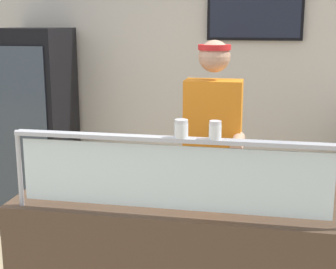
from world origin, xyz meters
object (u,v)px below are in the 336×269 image
(pepper_flake_shaker, at_px, (215,131))
(drink_fridge, at_px, (36,127))
(parmesan_shaker, at_px, (181,130))
(pizza_server, at_px, (173,187))
(pizza_tray, at_px, (177,190))
(worker_figure, at_px, (213,153))

(pepper_flake_shaker, height_order, drink_fridge, drink_fridge)
(parmesan_shaker, bearing_deg, pepper_flake_shaker, -0.00)
(pizza_server, height_order, pepper_flake_shaker, pepper_flake_shaker)
(drink_fridge, bearing_deg, pizza_tray, -44.84)
(pizza_server, relative_size, parmesan_shaker, 3.24)
(pizza_tray, relative_size, worker_figure, 0.26)
(worker_figure, height_order, drink_fridge, drink_fridge)
(pizza_server, height_order, drink_fridge, drink_fridge)
(pizza_server, height_order, worker_figure, worker_figure)
(pizza_server, distance_m, pepper_flake_shaker, 0.57)
(parmesan_shaker, bearing_deg, pizza_tray, 103.29)
(parmesan_shaker, relative_size, drink_fridge, 0.05)
(worker_figure, bearing_deg, parmesan_shaker, -92.39)
(pizza_tray, bearing_deg, parmesan_shaker, -76.71)
(pizza_tray, xyz_separation_m, pizza_server, (-0.02, -0.02, 0.02))
(pizza_server, xyz_separation_m, worker_figure, (0.14, 0.71, 0.02))
(pizza_server, bearing_deg, drink_fridge, 144.99)
(pizza_server, distance_m, parmesan_shaker, 0.52)
(pepper_flake_shaker, relative_size, drink_fridge, 0.05)
(pizza_tray, relative_size, pepper_flake_shaker, 5.26)
(drink_fridge, bearing_deg, pizza_server, -45.47)
(pizza_tray, height_order, pepper_flake_shaker, pepper_flake_shaker)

